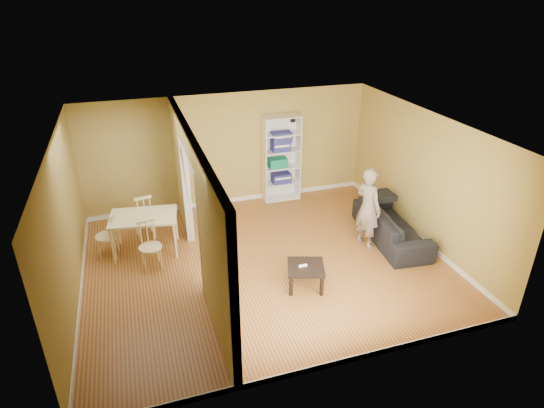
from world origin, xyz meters
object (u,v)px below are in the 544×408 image
(sofa, at_px, (392,221))
(chair_near, at_px, (150,246))
(person, at_px, (369,201))
(chair_far, at_px, (144,215))
(coffee_table, at_px, (306,269))
(bookshelf, at_px, (281,158))
(dining_table, at_px, (144,219))
(chair_left, at_px, (106,235))

(sofa, height_order, chair_near, chair_near)
(person, xyz_separation_m, chair_far, (-4.14, 1.70, -0.48))
(sofa, relative_size, chair_near, 2.40)
(person, relative_size, coffee_table, 3.14)
(person, bearing_deg, sofa, -101.82)
(bookshelf, distance_m, dining_table, 3.60)
(bookshelf, xyz_separation_m, dining_table, (-3.26, -1.51, -0.33))
(chair_left, bearing_deg, chair_far, 136.03)
(dining_table, height_order, chair_far, chair_far)
(bookshelf, bearing_deg, chair_left, -159.54)
(chair_left, height_order, chair_near, chair_left)
(sofa, bearing_deg, chair_near, 90.70)
(sofa, relative_size, bookshelf, 1.06)
(bookshelf, distance_m, coffee_table, 3.66)
(sofa, height_order, bookshelf, bookshelf)
(dining_table, xyz_separation_m, chair_near, (0.05, -0.61, -0.24))
(chair_left, xyz_separation_m, chair_far, (0.72, 0.58, 0.02))
(dining_table, bearing_deg, coffee_table, -38.73)
(sofa, relative_size, chair_left, 2.35)
(bookshelf, relative_size, chair_near, 2.26)
(chair_near, bearing_deg, bookshelf, 26.50)
(sofa, distance_m, chair_left, 5.58)
(chair_near, bearing_deg, person, -13.61)
(person, xyz_separation_m, bookshelf, (-0.90, 2.60, 0.06))
(bookshelf, xyz_separation_m, chair_far, (-3.24, -0.90, -0.54))
(chair_left, bearing_deg, sofa, 86.04)
(chair_left, xyz_separation_m, chair_near, (0.75, -0.64, -0.01))
(sofa, relative_size, dining_table, 1.76)
(sofa, relative_size, coffee_table, 3.54)
(sofa, distance_m, person, 0.83)
(sofa, distance_m, coffee_table, 2.46)
(coffee_table, height_order, chair_near, chair_near)
(bookshelf, distance_m, chair_near, 3.88)
(chair_left, distance_m, chair_near, 0.99)
(coffee_table, bearing_deg, bookshelf, 78.15)
(sofa, xyz_separation_m, chair_left, (-5.47, 1.07, 0.05))
(dining_table, distance_m, chair_left, 0.74)
(chair_left, relative_size, chair_near, 1.02)
(dining_table, distance_m, chair_far, 0.64)
(dining_table, relative_size, chair_near, 1.36)
(chair_left, height_order, chair_far, chair_far)
(coffee_table, xyz_separation_m, chair_left, (-3.22, 2.05, 0.11))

